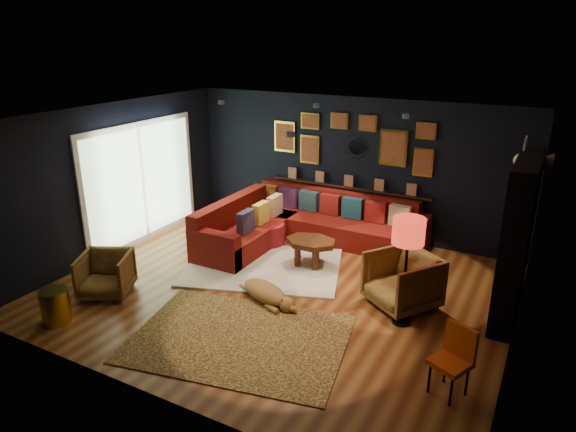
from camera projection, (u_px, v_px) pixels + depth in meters
The scene contains 20 objects.
floor at pixel (280, 289), 7.80m from camera, with size 6.50×6.50×0.00m, color #925928.
room_walls at pixel (279, 189), 7.26m from camera, with size 6.50×6.50×6.50m.
sectional at pixel (299, 226), 9.46m from camera, with size 3.41×2.69×0.86m.
ledge at pixel (349, 187), 9.71m from camera, with size 3.20×0.12×0.04m, color black.
gallery_wall at pixel (351, 140), 9.44m from camera, with size 3.15×0.04×1.02m.
sunburst_mirror at pixel (356, 147), 9.43m from camera, with size 0.47×0.16×0.47m.
fireplace at pixel (515, 245), 6.82m from camera, with size 0.31×1.60×2.20m.
deer_head at pixel (535, 162), 6.86m from camera, with size 0.50×0.28×0.45m.
sliding_door at pixel (142, 183), 9.36m from camera, with size 0.06×2.80×2.20m.
ceiling_spots at pixel (305, 113), 7.60m from camera, with size 3.30×2.50×0.06m.
shag_rug at pixel (263, 267), 8.50m from camera, with size 2.50×1.82×0.03m, color white.
leopard_rug at pixel (239, 338), 6.54m from camera, with size 2.68×1.92×0.02m, color tan.
coffee_table at pixel (311, 245), 8.47m from camera, with size 0.89×0.68×0.44m.
pouf at pixel (269, 233), 9.37m from camera, with size 0.57×0.57×0.37m, color maroon.
armchair_left at pixel (105, 273), 7.54m from camera, with size 0.70×0.65×0.72m, color #AE7D36.
armchair_right at pixel (402, 278), 7.19m from camera, with size 0.85×0.79×0.87m, color #AE7D36.
gold_stool at pixel (55, 306), 6.86m from camera, with size 0.38×0.38×0.48m, color gold.
orange_chair at pixel (455, 355), 5.44m from camera, with size 0.49×0.49×0.79m.
floor_lamp at pixel (408, 236), 6.49m from camera, with size 0.41×0.41×1.50m.
dog at pixel (265, 289), 7.40m from camera, with size 1.16×0.57×0.37m, color #A3753F, non-canonical shape.
Camera 1 is at (3.41, -6.07, 3.69)m, focal length 32.00 mm.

